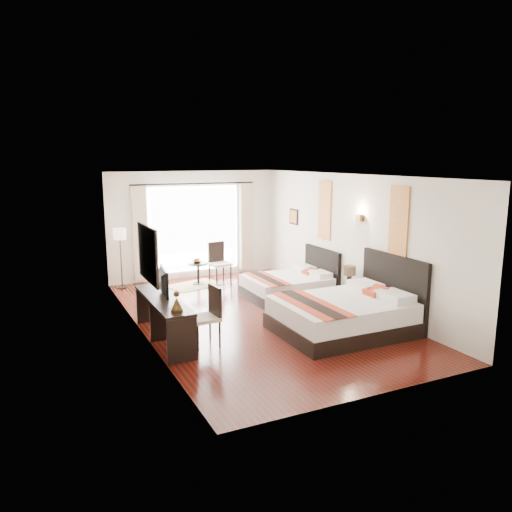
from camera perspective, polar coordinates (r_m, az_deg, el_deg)
name	(u,v)px	position (r m, az deg, el deg)	size (l,w,h in m)	color
floor	(255,317)	(10.08, -0.11, -6.95)	(4.50, 7.50, 0.01)	#3B0A0A
ceiling	(255,176)	(9.59, -0.12, 9.14)	(4.50, 7.50, 0.02)	white
wall_headboard	(350,240)	(10.87, 10.66, 1.82)	(0.01, 7.50, 2.80)	silver
wall_desk	(140,258)	(9.02, -13.12, -0.17)	(0.01, 7.50, 2.80)	silver
wall_window	(194,225)	(13.18, -7.10, 3.53)	(4.50, 0.01, 2.80)	silver
wall_entry	(379,294)	(6.62, 13.89, -4.29)	(4.50, 0.01, 2.80)	silver
window_glass	(194,229)	(13.18, -7.06, 3.10)	(2.40, 0.02, 2.20)	white
sheer_curtain	(195,229)	(13.12, -6.98, 3.06)	(2.30, 0.02, 2.10)	white
drape_left	(140,234)	(12.71, -13.14, 2.50)	(0.35, 0.14, 2.35)	#B7AC8E
drape_right	(246,227)	(13.61, -1.12, 3.35)	(0.35, 0.14, 2.35)	#B7AC8E
art_panel_near	(399,223)	(9.62, 15.98, 3.69)	(0.03, 0.50, 1.35)	maroon
art_panel_far	(325,210)	(11.59, 7.85, 5.22)	(0.03, 0.50, 1.35)	maroon
wall_sconce	(360,218)	(10.45, 11.78, 4.29)	(0.10, 0.14, 0.14)	#423017
mirror_frame	(148,254)	(8.53, -12.28, 0.24)	(0.04, 1.25, 0.95)	black
mirror_glass	(149,254)	(8.53, -12.12, 0.25)	(0.01, 1.12, 0.82)	white
bed_near	(346,313)	(9.28, 10.27, -6.48)	(2.37, 1.85, 1.34)	black
bed_far	(290,285)	(11.43, 3.95, -3.31)	(1.89, 1.48, 1.06)	black
nightstand	(350,298)	(10.69, 10.73, -4.78)	(0.39, 0.48, 0.46)	black
table_lamp	(350,272)	(10.60, 10.64, -1.81)	(0.26, 0.26, 0.42)	black
vase	(353,284)	(10.48, 11.04, -3.19)	(0.13, 0.13, 0.13)	black
console_desk	(164,319)	(8.87, -10.51, -7.09)	(0.50, 2.20, 0.76)	black
television	(160,281)	(8.95, -10.97, -2.84)	(0.83, 0.11, 0.48)	black
bronze_figurine	(177,303)	(7.94, -9.06, -5.29)	(0.19, 0.19, 0.29)	#423017
desk_chair	(205,327)	(8.57, -5.82, -8.10)	(0.50, 0.50, 1.01)	beige
floor_lamp	(120,238)	(12.38, -15.30, 1.99)	(0.30, 0.30, 1.47)	black
side_table	(198,273)	(12.61, -6.62, -2.00)	(0.48, 0.48, 0.55)	black
fruit_bowl	(197,262)	(12.55, -6.75, -0.64)	(0.23, 0.23, 0.06)	#433218
window_chair	(220,270)	(12.75, -4.17, -1.63)	(0.53, 0.53, 1.03)	beige
jute_rug	(195,285)	(12.58, -6.99, -3.30)	(1.25, 0.85, 0.01)	tan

